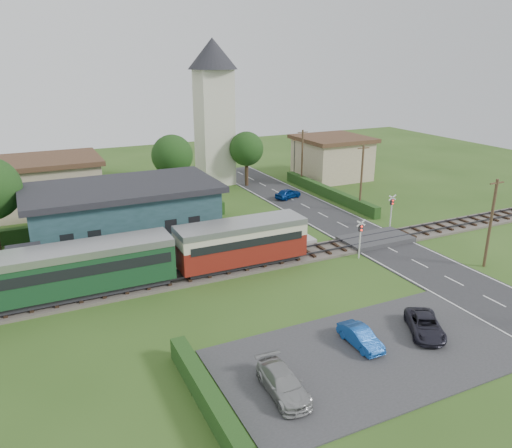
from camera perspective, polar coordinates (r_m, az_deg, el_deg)
name	(u,v)px	position (r m, az deg, el deg)	size (l,w,h in m)	color
ground	(287,270)	(38.49, 3.60, -5.29)	(120.00, 120.00, 0.00)	#2D4C19
railway_track	(275,260)	(40.05, 2.21, -4.09)	(76.00, 3.20, 0.49)	#4C443D
road	(390,249)	(43.89, 15.11, -2.78)	(6.00, 70.00, 0.05)	#28282B
car_park	(369,355)	(28.99, 12.84, -14.40)	(17.00, 9.00, 0.08)	#333335
crossing_deck	(376,239)	(45.24, 13.51, -1.72)	(6.20, 3.40, 0.45)	#333335
platform	(142,266)	(39.66, -12.95, -4.65)	(30.00, 3.00, 0.45)	gray
equipment_hut	(26,265)	(38.40, -24.81, -4.31)	(2.30, 2.30, 2.55)	beige
station_building	(123,215)	(44.17, -14.91, 1.05)	(16.00, 9.00, 5.30)	#204040
church_tower	(214,102)	(62.92, -4.86, 13.77)	(6.00, 6.00, 17.60)	beige
house_west	(48,183)	(57.10, -22.64, 4.30)	(10.80, 8.80, 5.50)	tan
house_east	(332,157)	(67.36, 8.68, 7.57)	(8.80, 8.80, 5.50)	tan
hedge_carpark	(206,395)	(24.76, -5.70, -18.86)	(0.80, 9.00, 1.20)	#193814
hedge_roadside	(328,192)	(58.23, 8.21, 3.60)	(0.80, 18.00, 1.20)	#193814
hedge_station	(116,222)	(49.02, -15.75, 0.22)	(22.00, 0.80, 1.30)	#193814
tree_b	(172,156)	(56.74, -9.56, 7.72)	(4.60, 4.60, 7.34)	#332316
tree_c	(246,149)	(62.06, -1.10, 8.57)	(4.20, 4.20, 6.78)	#332316
utility_pole_b	(491,222)	(41.75, 25.25, 0.17)	(1.40, 0.22, 7.00)	#473321
utility_pole_c	(361,178)	(52.78, 11.96, 5.19)	(1.40, 0.22, 7.00)	#473321
utility_pole_d	(302,157)	(62.48, 5.29, 7.61)	(1.40, 0.22, 7.00)	#473321
crossing_signal_near	(360,233)	(40.70, 11.85, -1.05)	(0.84, 0.28, 3.28)	silver
crossing_signal_far	(392,206)	(48.60, 15.25, 1.95)	(0.84, 0.28, 3.28)	silver
streetlamp_east	(295,154)	(67.71, 4.42, 8.00)	(0.30, 0.30, 5.15)	#3F3F47
car_on_road	(288,194)	(57.18, 3.67, 3.50)	(1.34, 3.33, 1.14)	navy
car_park_blue	(360,337)	(29.38, 11.85, -12.52)	(1.12, 3.21, 1.06)	#12469B
car_park_silver	(283,383)	(25.28, 3.12, -17.71)	(1.62, 3.99, 1.16)	#9C9C9C
car_park_dark	(425,325)	(31.49, 18.76, -10.90)	(1.77, 3.84, 1.07)	#21202B
pedestrian_near	(222,241)	(40.88, -3.89, -2.00)	(0.54, 0.36, 1.49)	gray
pedestrian_far	(38,274)	(38.04, -23.67, -5.23)	(0.75, 0.58, 1.54)	gray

